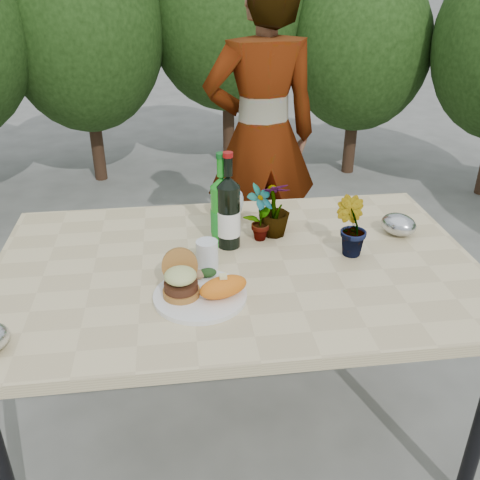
{
  "coord_description": "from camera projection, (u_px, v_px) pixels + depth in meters",
  "views": [
    {
      "loc": [
        -0.19,
        -1.52,
        1.65
      ],
      "look_at": [
        0.0,
        -0.08,
        0.88
      ],
      "focal_mm": 40.0,
      "sensor_mm": 36.0,
      "label": 1
    }
  ],
  "objects": [
    {
      "name": "ground",
      "position": [
        237.0,
        425.0,
        2.13
      ],
      "size": [
        80.0,
        80.0,
        0.0
      ],
      "primitive_type": "plane",
      "color": "#61605C",
      "rests_on": "ground"
    },
    {
      "name": "patio_table",
      "position": [
        237.0,
        278.0,
        1.8
      ],
      "size": [
        1.6,
        1.0,
        0.75
      ],
      "color": "beige",
      "rests_on": "ground"
    },
    {
      "name": "shrub_hedge",
      "position": [
        200.0,
        65.0,
        2.92
      ],
      "size": [
        6.99,
        5.06,
        2.0
      ],
      "color": "#382316",
      "rests_on": "ground"
    },
    {
      "name": "dinner_plate",
      "position": [
        200.0,
        296.0,
        1.59
      ],
      "size": [
        0.28,
        0.28,
        0.01
      ],
      "primitive_type": "cylinder",
      "color": "white",
      "rests_on": "patio_table"
    },
    {
      "name": "burger_stack",
      "position": [
        181.0,
        279.0,
        1.58
      ],
      "size": [
        0.11,
        0.16,
        0.11
      ],
      "color": "#B7722D",
      "rests_on": "dinner_plate"
    },
    {
      "name": "sweet_potato",
      "position": [
        223.0,
        287.0,
        1.56
      ],
      "size": [
        0.17,
        0.12,
        0.06
      ],
      "primitive_type": "ellipsoid",
      "rotation": [
        0.0,
        0.0,
        0.35
      ],
      "color": "orange",
      "rests_on": "dinner_plate"
    },
    {
      "name": "grilled_veg",
      "position": [
        204.0,
        273.0,
        1.67
      ],
      "size": [
        0.08,
        0.05,
        0.03
      ],
      "color": "olive",
      "rests_on": "dinner_plate"
    },
    {
      "name": "wine_bottle",
      "position": [
        229.0,
        213.0,
        1.83
      ],
      "size": [
        0.08,
        0.08,
        0.34
      ],
      "rotation": [
        0.0,
        0.0,
        -0.42
      ],
      "color": "black",
      "rests_on": "patio_table"
    },
    {
      "name": "sparkling_water",
      "position": [
        222.0,
        212.0,
        1.84
      ],
      "size": [
        0.08,
        0.08,
        0.33
      ],
      "rotation": [
        0.0,
        0.0,
        -0.36
      ],
      "color": "#1A921D",
      "rests_on": "patio_table"
    },
    {
      "name": "plastic_cup",
      "position": [
        207.0,
        254.0,
        1.73
      ],
      "size": [
        0.07,
        0.07,
        0.09
      ],
      "primitive_type": "cylinder",
      "color": "silver",
      "rests_on": "patio_table"
    },
    {
      "name": "seedling_left",
      "position": [
        260.0,
        213.0,
        1.87
      ],
      "size": [
        0.13,
        0.13,
        0.21
      ],
      "primitive_type": "imported",
      "rotation": [
        0.0,
        0.0,
        0.67
      ],
      "color": "#27511C",
      "rests_on": "patio_table"
    },
    {
      "name": "seedling_mid",
      "position": [
        351.0,
        227.0,
        1.79
      ],
      "size": [
        0.14,
        0.14,
        0.2
      ],
      "primitive_type": "imported",
      "rotation": [
        0.0,
        0.0,
        2.32
      ],
      "color": "#24551D",
      "rests_on": "patio_table"
    },
    {
      "name": "seedling_right",
      "position": [
        275.0,
        209.0,
        1.91
      ],
      "size": [
        0.13,
        0.13,
        0.21
      ],
      "primitive_type": "imported",
      "rotation": [
        0.0,
        0.0,
        3.31
      ],
      "color": "#25541C",
      "rests_on": "patio_table"
    },
    {
      "name": "blue_bowl",
      "position": [
        228.0,
        205.0,
        2.08
      ],
      "size": [
        0.13,
        0.13,
        0.1
      ],
      "primitive_type": "imported",
      "rotation": [
        0.0,
        0.0,
        -0.03
      ],
      "color": "silver",
      "rests_on": "patio_table"
    },
    {
      "name": "foil_packet_right",
      "position": [
        398.0,
        224.0,
        1.94
      ],
      "size": [
        0.17,
        0.17,
        0.08
      ],
      "primitive_type": "ellipsoid",
      "rotation": [
        0.0,
        0.0,
        2.21
      ],
      "color": "#B2B5B9",
      "rests_on": "patio_table"
    },
    {
      "name": "person",
      "position": [
        262.0,
        137.0,
        2.76
      ],
      "size": [
        0.63,
        0.44,
        1.65
      ],
      "primitive_type": "imported",
      "rotation": [
        0.0,
        0.0,
        3.23
      ],
      "color": "#9C664E",
      "rests_on": "ground"
    }
  ]
}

